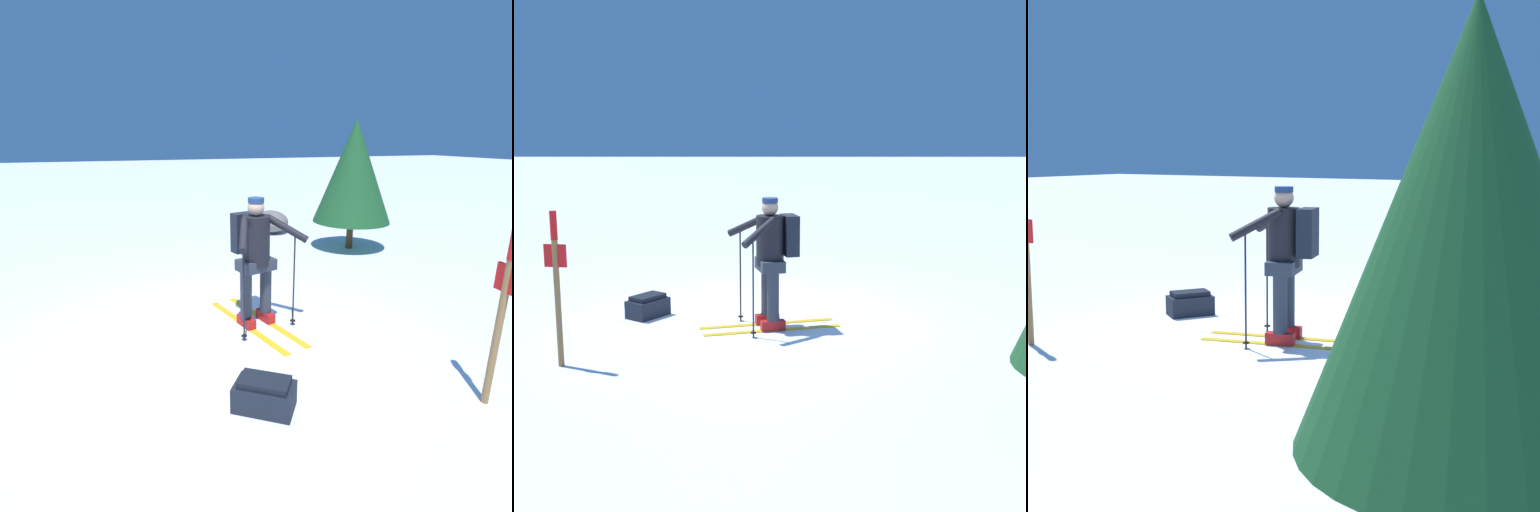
{
  "view_description": "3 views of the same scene",
  "coord_description": "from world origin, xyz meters",
  "views": [
    {
      "loc": [
        4.3,
        -1.09,
        2.33
      ],
      "look_at": [
        -0.17,
        0.5,
        0.92
      ],
      "focal_mm": 28.0,
      "sensor_mm": 36.0,
      "label": 1
    },
    {
      "loc": [
        -0.19,
        9.17,
        2.6
      ],
      "look_at": [
        -0.17,
        0.5,
        0.92
      ],
      "focal_mm": 50.0,
      "sensor_mm": 36.0,
      "label": 2
    },
    {
      "loc": [
        -3.86,
        6.86,
        2.01
      ],
      "look_at": [
        -0.17,
        0.5,
        0.92
      ],
      "focal_mm": 50.0,
      "sensor_mm": 36.0,
      "label": 3
    }
  ],
  "objects": [
    {
      "name": "ground_plane",
      "position": [
        0.0,
        0.0,
        0.0
      ],
      "size": [
        80.0,
        80.0,
        0.0
      ],
      "primitive_type": "plane",
      "color": "white"
    },
    {
      "name": "skier",
      "position": [
        -0.19,
        0.49,
        0.95
      ],
      "size": [
        1.8,
        0.99,
        1.64
      ],
      "color": "gold",
      "rests_on": "ground_plane"
    },
    {
      "name": "dropped_backpack",
      "position": [
        1.46,
        -0.0,
        0.14
      ],
      "size": [
        0.58,
        0.62,
        0.3
      ],
      "color": "black",
      "rests_on": "ground_plane"
    },
    {
      "name": "pine_tree",
      "position": [
        -2.98,
        3.65,
        1.65
      ],
      "size": [
        1.62,
        1.62,
        2.7
      ],
      "color": "#4C331E",
      "rests_on": "ground_plane"
    }
  ]
}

